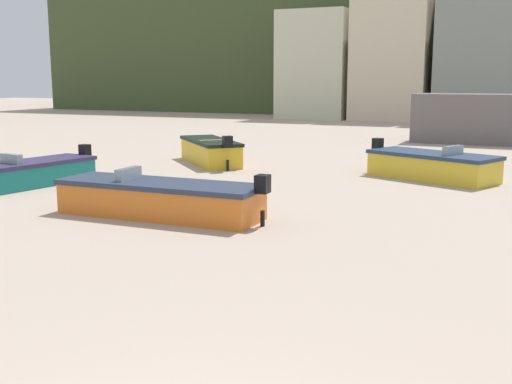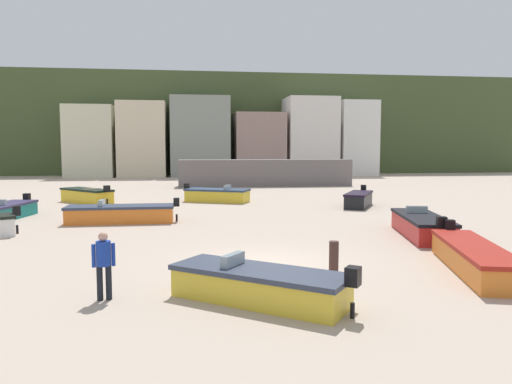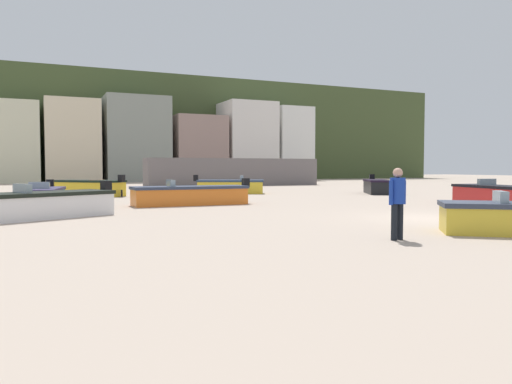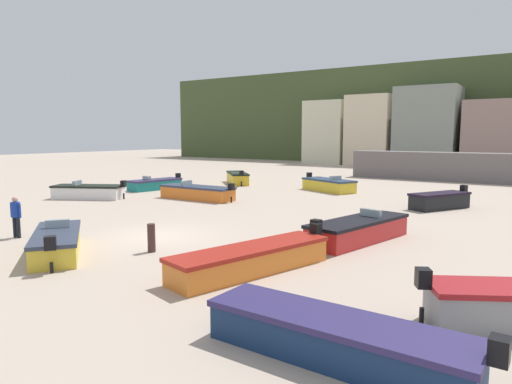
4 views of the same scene
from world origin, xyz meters
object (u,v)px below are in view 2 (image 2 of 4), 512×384
object	(u,v)px
boat_teal_2	(6,211)
mooring_post_near_water	(334,259)
boat_yellow_0	(217,195)
boat_yellow_7	(87,196)
boat_yellow_6	(260,285)
boat_orange_9	(121,214)
boat_orange_3	(474,258)
boat_black_8	(359,199)
beach_walker_foreground	(104,260)
boat_red_4	(422,226)

from	to	relation	value
boat_teal_2	mooring_post_near_water	distance (m)	18.38
boat_yellow_0	boat_yellow_7	bearing A→B (deg)	-69.59
boat_teal_2	boat_yellow_6	bearing A→B (deg)	135.78
boat_orange_9	boat_orange_3	bearing A→B (deg)	-133.57
boat_yellow_7	boat_black_8	bearing A→B (deg)	-58.63
boat_black_8	boat_yellow_0	bearing A→B (deg)	3.92
boat_teal_2	beach_walker_foreground	bearing A→B (deg)	126.62
boat_yellow_7	mooring_post_near_water	xyz separation A→B (m)	(10.56, -19.55, 0.02)
boat_black_8	beach_walker_foreground	world-z (taller)	beach_walker_foreground
boat_teal_2	boat_yellow_6	world-z (taller)	boat_yellow_6
boat_yellow_0	boat_red_4	xyz separation A→B (m)	(7.48, -13.59, -0.01)
boat_yellow_0	boat_black_8	bearing A→B (deg)	89.40
boat_teal_2	boat_orange_3	xyz separation A→B (m)	(17.32, -12.88, 0.00)
beach_walker_foreground	boat_red_4	bearing A→B (deg)	19.92
boat_orange_3	boat_yellow_7	xyz separation A→B (m)	(-14.74, 19.58, 0.08)
boat_orange_3	mooring_post_near_water	bearing A→B (deg)	14.96
boat_red_4	boat_yellow_6	distance (m)	10.66
boat_orange_9	mooring_post_near_water	world-z (taller)	boat_orange_9
mooring_post_near_water	beach_walker_foreground	xyz separation A→B (m)	(-5.96, -1.37, 0.47)
boat_black_8	beach_walker_foreground	distance (m)	20.49
boat_black_8	boat_yellow_7	bearing A→B (deg)	13.96
boat_yellow_6	mooring_post_near_water	bearing A→B (deg)	-12.99
boat_yellow_6	boat_yellow_7	size ratio (longest dim) A/B	1.07
boat_yellow_0	boat_orange_3	size ratio (longest dim) A/B	0.80
boat_orange_3	boat_yellow_7	bearing A→B (deg)	-37.74
boat_yellow_0	boat_orange_9	bearing A→B (deg)	-7.11
boat_red_4	boat_yellow_6	bearing A→B (deg)	-124.00
boat_yellow_7	boat_orange_9	bearing A→B (deg)	-113.27
boat_orange_9	beach_walker_foreground	world-z (taller)	beach_walker_foreground
boat_teal_2	beach_walker_foreground	distance (m)	15.94
boat_yellow_6	boat_orange_9	distance (m)	13.60
boat_orange_3	boat_black_8	distance (m)	15.32
boat_yellow_0	boat_teal_2	world-z (taller)	boat_yellow_0
boat_yellow_7	boat_orange_3	bearing A→B (deg)	-96.93
boat_orange_3	boat_orange_9	xyz separation A→B (m)	(-11.41, 10.73, 0.03)
boat_orange_3	boat_yellow_7	size ratio (longest dim) A/B	1.41
boat_orange_9	boat_red_4	bearing A→B (deg)	-113.21
beach_walker_foreground	mooring_post_near_water	bearing A→B (deg)	1.76
boat_orange_3	boat_yellow_6	bearing A→B (deg)	32.08
boat_black_8	boat_orange_9	xyz separation A→B (m)	(-13.35, -4.46, -0.02)
boat_yellow_6	boat_yellow_7	distance (m)	23.06
boat_red_4	boat_orange_9	xyz separation A→B (m)	(-12.52, 5.29, -0.01)
boat_teal_2	boat_red_4	size ratio (longest dim) A/B	0.83
boat_orange_9	boat_yellow_6	bearing A→B (deg)	-159.39
boat_teal_2	boat_orange_9	distance (m)	6.29
boat_yellow_0	boat_teal_2	xyz separation A→B (m)	(-10.95, -6.15, -0.05)
boat_yellow_7	boat_black_8	distance (m)	17.25
boat_orange_9	mooring_post_near_water	size ratio (longest dim) A/B	5.41
boat_orange_9	beach_walker_foreground	xyz separation A→B (m)	(1.27, -12.08, 0.53)
boat_red_4	boat_yellow_6	size ratio (longest dim) A/B	1.24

